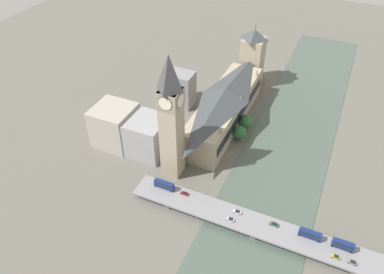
{
  "coord_description": "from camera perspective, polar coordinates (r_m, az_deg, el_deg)",
  "views": [
    {
      "loc": [
        -51.54,
        193.77,
        160.16
      ],
      "look_at": [
        19.12,
        36.92,
        19.17
      ],
      "focal_mm": 35.0,
      "sensor_mm": 36.0,
      "label": 1
    }
  ],
  "objects": [
    {
      "name": "ground_plane",
      "position": [
        256.62,
        7.3,
        0.34
      ],
      "size": [
        600.0,
        600.0,
        0.0
      ],
      "primitive_type": "plane",
      "color": "#605E56"
    },
    {
      "name": "city_block_center",
      "position": [
        237.96,
        -7.79,
        0.47
      ],
      "size": [
        32.75,
        24.22,
        24.44
      ],
      "color": "#939399",
      "rests_on": "ground_plane"
    },
    {
      "name": "tree_embankment_near",
      "position": [
        248.32,
        7.29,
        0.72
      ],
      "size": [
        8.89,
        8.89,
        10.9
      ],
      "color": "brown",
      "rests_on": "ground_plane"
    },
    {
      "name": "double_decker_bus_mid",
      "position": [
        199.2,
        22.03,
        -14.97
      ],
      "size": [
        10.4,
        2.58,
        4.89
      ],
      "color": "navy",
      "rests_on": "road_bridge"
    },
    {
      "name": "car_northbound_tail",
      "position": [
        199.68,
        12.4,
        -12.85
      ],
      "size": [
        4.52,
        1.93,
        1.4
      ],
      "color": "#2D5638",
      "rests_on": "road_bridge"
    },
    {
      "name": "victoria_tower",
      "position": [
        303.8,
        9.17,
        11.93
      ],
      "size": [
        16.44,
        16.44,
        49.43
      ],
      "color": "tan",
      "rests_on": "ground_plane"
    },
    {
      "name": "double_decker_bus_rear",
      "position": [
        210.93,
        -4.27,
        -7.25
      ],
      "size": [
        11.87,
        2.6,
        4.95
      ],
      "color": "navy",
      "rests_on": "road_bridge"
    },
    {
      "name": "car_northbound_mid",
      "position": [
        197.43,
        23.26,
        -17.13
      ],
      "size": [
        4.26,
        1.8,
        1.43
      ],
      "color": "slate",
      "rests_on": "road_bridge"
    },
    {
      "name": "city_block_west",
      "position": [
        277.64,
        -1.82,
        7.35
      ],
      "size": [
        19.96,
        14.82,
        26.34
      ],
      "color": "gray",
      "rests_on": "ground_plane"
    },
    {
      "name": "car_southbound_tail",
      "position": [
        201.57,
        6.9,
        -11.26
      ],
      "size": [
        4.5,
        1.77,
        1.5
      ],
      "color": "silver",
      "rests_on": "road_bridge"
    },
    {
      "name": "tree_embankment_mid",
      "position": [
        257.26,
        8.19,
        2.35
      ],
      "size": [
        9.62,
        9.62,
        11.87
      ],
      "color": "brown",
      "rests_on": "ground_plane"
    },
    {
      "name": "river_water",
      "position": [
        252.0,
        14.35,
        -1.56
      ],
      "size": [
        53.42,
        360.0,
        0.3
      ],
      "primitive_type": "cube",
      "color": "#47564C",
      "rests_on": "ground_plane"
    },
    {
      "name": "clock_tower",
      "position": [
        201.73,
        -3.22,
        3.17
      ],
      "size": [
        12.1,
        12.1,
        78.05
      ],
      "color": "tan",
      "rests_on": "ground_plane"
    },
    {
      "name": "city_block_east",
      "position": [
        246.21,
        -11.67,
        1.76
      ],
      "size": [
        24.75,
        24.88,
        26.47
      ],
      "color": "#A39E93",
      "rests_on": "ground_plane"
    },
    {
      "name": "road_bridge",
      "position": [
        199.63,
        9.82,
        -13.12
      ],
      "size": [
        138.83,
        15.31,
        4.58
      ],
      "color": "slate",
      "rests_on": "ground_plane"
    },
    {
      "name": "car_northbound_lead",
      "position": [
        196.44,
        21.07,
        -16.66
      ],
      "size": [
        3.94,
        1.8,
        1.38
      ],
      "color": "gold",
      "rests_on": "road_bridge"
    },
    {
      "name": "car_southbound_mid",
      "position": [
        208.73,
        -1.13,
        -8.59
      ],
      "size": [
        4.7,
        1.94,
        1.31
      ],
      "color": "maroon",
      "rests_on": "road_bridge"
    },
    {
      "name": "double_decker_bus_lead",
      "position": [
        198.0,
        17.55,
        -13.92
      ],
      "size": [
        11.18,
        2.59,
        4.66
      ],
      "color": "navy",
      "rests_on": "road_bridge"
    },
    {
      "name": "parliament_hall",
      "position": [
        257.73,
        5.01,
        4.66
      ],
      "size": [
        24.01,
        97.39,
        28.52
      ],
      "color": "tan",
      "rests_on": "ground_plane"
    },
    {
      "name": "car_southbound_lead",
      "position": [
        198.18,
        5.89,
        -12.37
      ],
      "size": [
        4.15,
        1.87,
        1.35
      ],
      "color": "silver",
      "rests_on": "road_bridge"
    }
  ]
}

